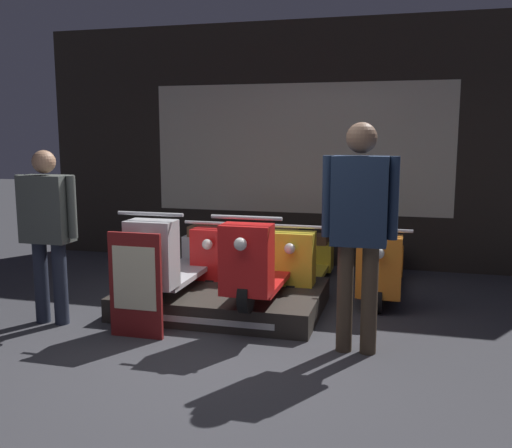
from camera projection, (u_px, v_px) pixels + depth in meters
ground_plane at (213, 363)px, 4.40m from camera, size 30.00×30.00×0.00m
shop_wall_back at (299, 145)px, 7.55m from camera, size 7.21×0.09×3.20m
display_platform at (224, 299)px, 5.72m from camera, size 1.95×1.37×0.23m
scooter_display_left at (180, 255)px, 5.71m from camera, size 0.62×1.81×0.84m
scooter_display_right at (265, 260)px, 5.49m from camera, size 0.62×1.81×0.84m
scooter_backrow_0 at (231, 258)px, 6.65m from camera, size 0.62×1.81×0.84m
scooter_backrow_1 at (304, 262)px, 6.44m from camera, size 0.62×1.81×0.84m
scooter_backrow_2 at (381, 266)px, 6.22m from camera, size 0.62×1.81×0.84m
person_left_browsing at (47, 223)px, 5.19m from camera, size 0.61×0.25×1.61m
person_right_browsing at (359, 218)px, 4.46m from camera, size 0.59×0.24×1.84m
price_sign_board at (135, 285)px, 4.88m from camera, size 0.48×0.04×0.92m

